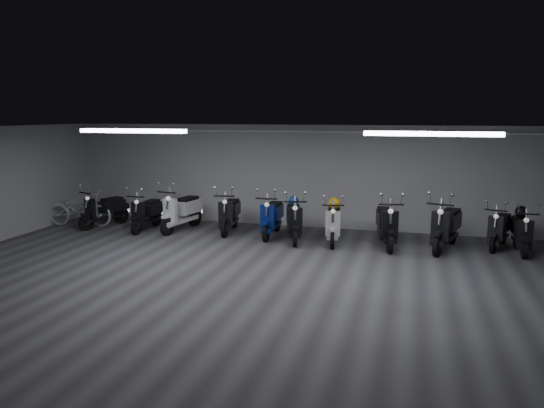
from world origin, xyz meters
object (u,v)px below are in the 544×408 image
(helmet_1, at_px, (521,212))
(scooter_8, at_px, (446,219))
(scooter_4, at_px, (272,211))
(scooter_9, at_px, (500,223))
(scooter_7, at_px, (387,218))
(scooter_10, at_px, (522,226))
(scooter_3, at_px, (229,208))
(helmet_0, at_px, (334,203))
(scooter_2, at_px, (181,205))
(scooter_6, at_px, (334,217))
(bicycle, at_px, (79,205))
(scooter_5, at_px, (294,214))
(scooter_0, at_px, (104,204))
(scooter_1, at_px, (146,208))
(helmet_2, at_px, (294,201))

(helmet_1, bearing_deg, scooter_8, -163.92)
(scooter_4, relative_size, scooter_9, 1.09)
(scooter_7, height_order, scooter_10, scooter_7)
(scooter_3, bearing_deg, helmet_0, -10.16)
(scooter_2, xyz_separation_m, scooter_6, (4.12, -0.24, -0.06))
(bicycle, xyz_separation_m, scooter_10, (11.29, 0.26, 0.02))
(scooter_2, height_order, scooter_10, scooter_2)
(bicycle, bearing_deg, scooter_9, -94.04)
(helmet_1, bearing_deg, scooter_5, -174.35)
(scooter_4, xyz_separation_m, helmet_1, (5.83, 0.22, 0.23))
(scooter_0, xyz_separation_m, scooter_7, (7.64, -0.12, 0.06))
(scooter_2, xyz_separation_m, scooter_5, (3.15, -0.28, -0.03))
(scooter_1, bearing_deg, helmet_0, 2.35)
(scooter_1, relative_size, helmet_0, 5.69)
(scooter_10, relative_size, helmet_1, 5.90)
(scooter_0, distance_m, helmet_2, 5.36)
(scooter_3, relative_size, bicycle, 0.96)
(scooter_9, distance_m, bicycle, 10.88)
(scooter_1, distance_m, bicycle, 2.05)
(scooter_8, bearing_deg, scooter_9, 40.10)
(scooter_2, xyz_separation_m, scooter_3, (1.31, 0.14, -0.04))
(scooter_6, bearing_deg, scooter_2, 169.93)
(scooter_7, xyz_separation_m, helmet_1, (2.96, 0.49, 0.20))
(scooter_0, height_order, helmet_0, scooter_0)
(scooter_2, bearing_deg, scooter_0, -165.58)
(scooter_10, bearing_deg, scooter_5, -174.99)
(scooter_5, xyz_separation_m, scooter_6, (0.97, 0.04, -0.03))
(scooter_9, bearing_deg, scooter_2, -158.14)
(scooter_5, height_order, helmet_2, scooter_5)
(scooter_8, height_order, helmet_1, scooter_8)
(scooter_4, distance_m, scooter_5, 0.71)
(scooter_6, bearing_deg, helmet_1, -0.37)
(helmet_2, bearing_deg, scooter_8, -3.14)
(scooter_4, relative_size, bicycle, 0.97)
(scooter_9, bearing_deg, scooter_3, -159.01)
(scooter_2, relative_size, scooter_4, 1.05)
(scooter_0, xyz_separation_m, scooter_10, (10.59, 0.15, -0.02))
(scooter_6, height_order, scooter_9, scooter_6)
(scooter_3, distance_m, scooter_6, 2.83)
(scooter_5, xyz_separation_m, helmet_0, (0.94, 0.28, 0.27))
(scooter_3, height_order, scooter_9, scooter_3)
(scooter_0, bearing_deg, scooter_8, 20.03)
(scooter_1, height_order, scooter_6, scooter_6)
(scooter_1, distance_m, scooter_3, 2.26)
(scooter_3, relative_size, scooter_7, 0.95)
(scooter_2, xyz_separation_m, bicycle, (-2.96, -0.25, -0.10))
(scooter_4, bearing_deg, helmet_2, -6.97)
(scooter_7, distance_m, bicycle, 8.34)
(scooter_1, relative_size, bicycle, 0.91)
(bicycle, bearing_deg, helmet_1, -94.30)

